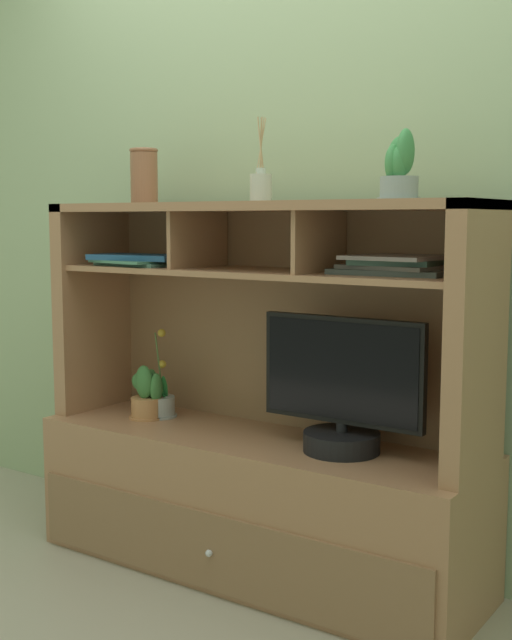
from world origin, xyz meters
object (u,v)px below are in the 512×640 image
(potted_orchid, at_px, (160,404))
(magazine_stack_left, at_px, (395,265))
(ceramic_vase, at_px, (144,176))
(tv_monitor, at_px, (342,398))
(media_console, at_px, (257,464))
(potted_fern, at_px, (147,396))
(potted_succulent, at_px, (400,169))
(magazine_stack_centre, at_px, (138,260))
(diffuser_bottle, at_px, (261,187))

(potted_orchid, distance_m, magazine_stack_left, 1.09)
(ceramic_vase, bearing_deg, tv_monitor, -2.61)
(media_console, xyz_separation_m, potted_orchid, (-0.45, 0.01, 0.15))
(potted_fern, relative_size, potted_succulent, 0.97)
(ceramic_vase, bearing_deg, magazine_stack_centre, -68.99)
(media_console, bearing_deg, potted_fern, -176.21)
(magazine_stack_centre, distance_m, potted_succulent, 1.06)
(potted_fern, xyz_separation_m, potted_succulent, (1.00, 0.02, 0.81))
(potted_orchid, height_order, ceramic_vase, ceramic_vase)
(diffuser_bottle, distance_m, ceramic_vase, 0.52)
(media_console, distance_m, potted_orchid, 0.48)
(diffuser_bottle, xyz_separation_m, ceramic_vase, (-0.52, -0.00, 0.05))
(diffuser_bottle, distance_m, potted_succulent, 0.52)
(potted_fern, height_order, ceramic_vase, ceramic_vase)
(magazine_stack_centre, xyz_separation_m, ceramic_vase, (-0.03, 0.07, 0.31))
(magazine_stack_centre, height_order, ceramic_vase, ceramic_vase)
(tv_monitor, xyz_separation_m, ceramic_vase, (-0.86, 0.04, 0.72))
(media_console, xyz_separation_m, potted_succulent, (0.52, -0.01, 1.00))
(magazine_stack_centre, xyz_separation_m, diffuser_bottle, (0.49, 0.08, 0.26))
(diffuser_bottle, bearing_deg, tv_monitor, -7.26)
(ceramic_vase, bearing_deg, media_console, -1.98)
(magazine_stack_left, distance_m, magazine_stack_centre, 0.98)
(media_console, distance_m, tv_monitor, 0.44)
(potted_fern, relative_size, ceramic_vase, 0.99)
(tv_monitor, relative_size, magazine_stack_left, 1.53)
(media_console, height_order, tv_monitor, media_console)
(potted_orchid, height_order, diffuser_bottle, diffuser_bottle)
(media_console, xyz_separation_m, diffuser_bottle, (0.00, 0.02, 0.96))
(tv_monitor, distance_m, magazine_stack_centre, 0.93)
(potted_orchid, bearing_deg, potted_fern, -122.75)
(magazine_stack_left, xyz_separation_m, diffuser_bottle, (-0.49, -0.02, 0.25))
(magazine_stack_centre, bearing_deg, potted_succulent, 2.31)
(media_console, distance_m, potted_succulent, 1.12)
(potted_succulent, height_order, ceramic_vase, potted_succulent)
(magazine_stack_left, relative_size, diffuser_bottle, 1.30)
(potted_succulent, bearing_deg, media_console, 178.51)
(media_console, relative_size, potted_fern, 7.94)
(tv_monitor, bearing_deg, diffuser_bottle, 172.74)
(tv_monitor, distance_m, diffuser_bottle, 0.76)
(magazine_stack_left, distance_m, ceramic_vase, 1.05)
(magazine_stack_left, bearing_deg, tv_monitor, -156.64)
(diffuser_bottle, relative_size, potted_succulent, 1.36)
(potted_succulent, bearing_deg, potted_fern, -178.97)
(tv_monitor, distance_m, ceramic_vase, 1.13)
(diffuser_bottle, bearing_deg, potted_orchid, -178.24)
(tv_monitor, relative_size, diffuser_bottle, 1.99)
(tv_monitor, relative_size, potted_orchid, 1.67)
(magazine_stack_left, distance_m, diffuser_bottle, 0.55)
(magazine_stack_centre, relative_size, diffuser_bottle, 1.29)
(potted_orchid, height_order, potted_succulent, potted_succulent)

